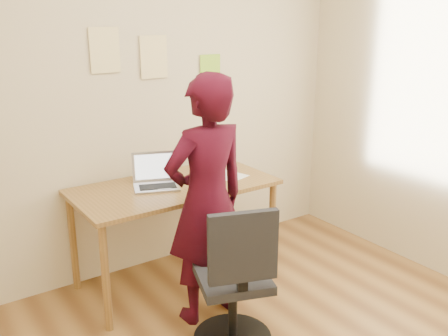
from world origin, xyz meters
TOP-DOWN VIEW (x-y plane):
  - room at (0.00, 0.00)m, footprint 3.58×3.58m
  - desk at (0.06, 1.38)m, footprint 1.40×0.70m
  - laptop at (-0.05, 1.43)m, footprint 0.38×0.36m
  - paper_sheet at (0.48, 1.36)m, footprint 0.27×0.33m
  - phone at (0.23, 1.17)m, footprint 0.09×0.14m
  - wall_note_left at (-0.24, 1.74)m, footprint 0.21×0.00m
  - wall_note_mid at (0.12, 1.74)m, footprint 0.21×0.00m
  - wall_note_right at (0.60, 1.74)m, footprint 0.18×0.00m
  - office_chair at (-0.04, 0.50)m, footprint 0.51×0.52m
  - person at (0.01, 0.88)m, footprint 0.58×0.39m

SIDE VIEW (x-z plane):
  - office_chair at x=-0.04m, z-range -0.07..0.84m
  - desk at x=0.06m, z-range 0.28..1.02m
  - paper_sheet at x=0.48m, z-range 0.74..0.74m
  - phone at x=0.23m, z-range 0.74..0.75m
  - person at x=0.01m, z-range 0.00..1.57m
  - laptop at x=-0.05m, z-range 0.68..0.90m
  - room at x=0.00m, z-range -0.04..2.74m
  - wall_note_right at x=0.60m, z-range 1.35..1.59m
  - wall_note_mid at x=0.12m, z-range 1.44..1.74m
  - wall_note_left at x=-0.24m, z-range 1.50..1.80m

